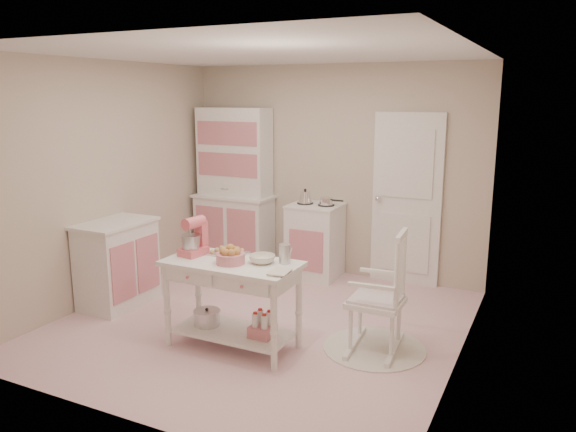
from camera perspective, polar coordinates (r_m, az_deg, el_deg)
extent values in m
plane|color=pink|center=(5.71, -2.79, -10.82)|extent=(3.80, 3.80, 0.00)
cube|color=white|center=(5.26, -3.09, 16.21)|extent=(3.80, 3.80, 0.04)
cube|color=beige|center=(7.04, 4.59, 4.57)|extent=(3.80, 0.04, 2.60)
cube|color=beige|center=(3.82, -16.85, -2.44)|extent=(3.80, 0.04, 2.60)
cube|color=beige|center=(6.46, -17.87, 3.34)|extent=(0.04, 3.80, 2.60)
cube|color=beige|center=(4.73, 17.65, 0.27)|extent=(0.04, 3.80, 2.60)
cube|color=white|center=(6.77, 11.96, 1.64)|extent=(0.82, 0.05, 2.04)
cube|color=white|center=(7.44, -5.55, 2.95)|extent=(1.06, 0.50, 2.08)
cube|color=white|center=(6.98, 2.77, -2.51)|extent=(0.62, 0.57, 0.92)
cube|color=white|center=(6.31, -16.94, -4.65)|extent=(0.54, 0.84, 0.92)
cylinder|color=white|center=(5.23, 8.76, -13.12)|extent=(0.92, 0.92, 0.01)
cube|color=white|center=(5.02, 8.96, -7.50)|extent=(0.54, 0.76, 1.10)
cube|color=white|center=(5.09, -5.64, -8.94)|extent=(1.20, 0.60, 0.80)
cube|color=#E7616F|center=(5.16, -9.64, -2.12)|extent=(0.24, 0.31, 0.34)
cube|color=silver|center=(5.18, -6.11, -3.81)|extent=(0.34, 0.24, 0.02)
cylinder|color=#D27985|center=(4.90, -5.86, -4.31)|extent=(0.25, 0.25, 0.09)
imported|color=silver|center=(4.89, -2.65, -4.39)|extent=(0.23, 0.23, 0.07)
cylinder|color=silver|center=(4.86, -0.34, -3.86)|extent=(0.10, 0.10, 0.17)
imported|color=silver|center=(4.64, -1.77, -5.63)|extent=(0.18, 0.23, 0.02)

